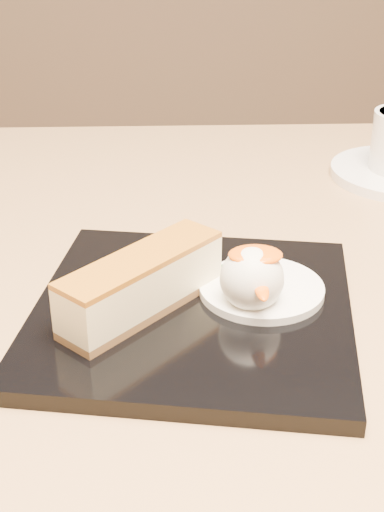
{
  "coord_description": "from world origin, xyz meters",
  "views": [
    {
      "loc": [
        -0.04,
        -0.48,
        0.99
      ],
      "look_at": [
        -0.02,
        -0.03,
        0.76
      ],
      "focal_mm": 50.0,
      "sensor_mm": 36.0,
      "label": 1
    }
  ],
  "objects_px": {
    "cheesecake": "(142,283)",
    "table": "(217,434)",
    "dessert_plate": "(193,312)",
    "ice_cream_scoop": "(252,279)"
  },
  "relations": [
    {
      "from": "cheesecake",
      "to": "table",
      "type": "bearing_deg",
      "value": -1.59
    },
    {
      "from": "table",
      "to": "dessert_plate",
      "type": "xyz_separation_m",
      "value": [
        -0.02,
        -0.05,
        0.16
      ]
    },
    {
      "from": "cheesecake",
      "to": "ice_cream_scoop",
      "type": "distance_m",
      "value": 0.08
    },
    {
      "from": "table",
      "to": "ice_cream_scoop",
      "type": "xyz_separation_m",
      "value": [
        0.02,
        -0.06,
        0.19
      ]
    },
    {
      "from": "table",
      "to": "dessert_plate",
      "type": "distance_m",
      "value": 0.17
    },
    {
      "from": "table",
      "to": "ice_cream_scoop",
      "type": "distance_m",
      "value": 0.2
    },
    {
      "from": "ice_cream_scoop",
      "to": "table",
      "type": "bearing_deg",
      "value": 106.12
    },
    {
      "from": "dessert_plate",
      "to": "ice_cream_scoop",
      "type": "distance_m",
      "value": 0.05
    },
    {
      "from": "dessert_plate",
      "to": "table",
      "type": "bearing_deg",
      "value": 66.68
    },
    {
      "from": "table",
      "to": "ice_cream_scoop",
      "type": "relative_size",
      "value": 18.03
    }
  ]
}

